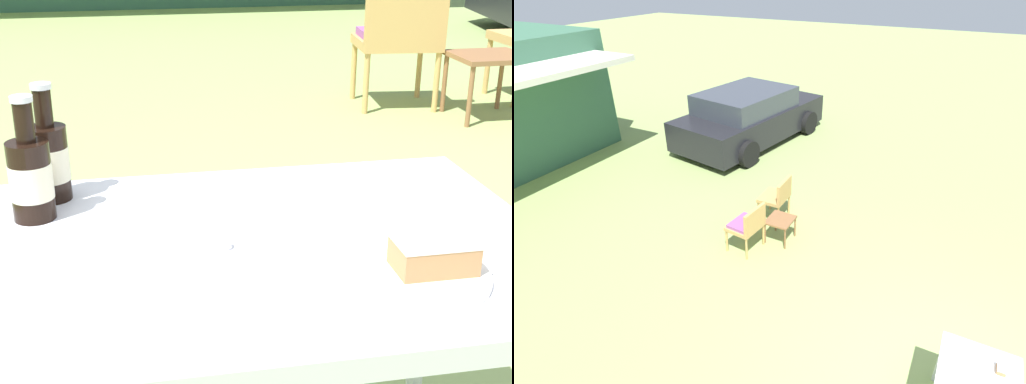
% 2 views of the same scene
% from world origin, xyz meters
% --- Properties ---
extents(parked_car, '(4.34, 2.55, 1.35)m').
position_xyz_m(parked_car, '(5.54, 5.57, 0.65)').
color(parked_car, black).
rests_on(parked_car, ground_plane).
extents(wicker_chair_cushioned, '(0.56, 0.50, 0.79)m').
position_xyz_m(wicker_chair_cushioned, '(1.54, 3.31, 0.47)').
color(wicker_chair_cushioned, tan).
rests_on(wicker_chair_cushioned, ground_plane).
extents(wicker_chair_plain, '(0.53, 0.46, 0.79)m').
position_xyz_m(wicker_chair_plain, '(2.56, 3.29, 0.47)').
color(wicker_chair_plain, tan).
rests_on(wicker_chair_plain, ground_plane).
extents(garden_side_table, '(0.44, 0.41, 0.40)m').
position_xyz_m(garden_side_table, '(2.01, 2.97, 0.35)').
color(garden_side_table, brown).
rests_on(garden_side_table, ground_plane).
extents(cake_on_plate, '(0.23, 0.23, 0.07)m').
position_xyz_m(cake_on_plate, '(0.21, -0.17, 0.73)').
color(cake_on_plate, white).
rests_on(cake_on_plate, patio_table).
extents(fork, '(0.19, 0.04, 0.01)m').
position_xyz_m(fork, '(0.16, -0.16, 0.71)').
color(fork, silver).
rests_on(fork, patio_table).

